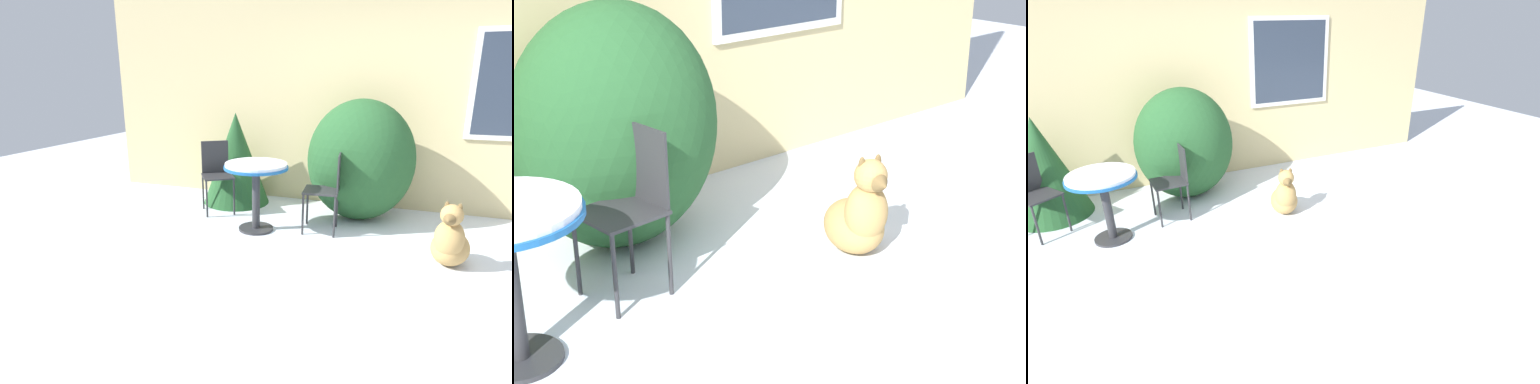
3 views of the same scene
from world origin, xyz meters
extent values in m
plane|color=silver|center=(0.00, 0.00, 0.00)|extent=(16.00, 16.00, 0.00)
ellipsoid|color=#235128|center=(-0.28, 1.62, 0.72)|extent=(1.25, 1.02, 1.44)
cylinder|color=#2D2D30|center=(-1.32, 0.84, 0.01)|extent=(0.39, 0.39, 0.03)
cube|color=#2D2D30|center=(-0.63, 1.04, 0.47)|extent=(0.40, 0.40, 0.02)
cube|color=#2D2D30|center=(-0.45, 1.06, 0.69)|extent=(0.04, 0.35, 0.41)
cylinder|color=#2D2D30|center=(-0.81, 1.20, 0.23)|extent=(0.02, 0.02, 0.46)
cylinder|color=#2D2D30|center=(-0.79, 0.86, 0.23)|extent=(0.02, 0.02, 0.46)
cylinder|color=#2D2D30|center=(-0.47, 1.23, 0.23)|extent=(0.02, 0.02, 0.46)
cylinder|color=#2D2D30|center=(-0.45, 0.89, 0.23)|extent=(0.02, 0.02, 0.46)
ellipsoid|color=tan|center=(0.66, 0.60, 0.16)|extent=(0.44, 0.49, 0.32)
ellipsoid|color=tan|center=(0.63, 0.48, 0.29)|extent=(0.31, 0.29, 0.35)
sphere|color=tan|center=(0.62, 0.46, 0.52)|extent=(0.19, 0.19, 0.19)
cone|color=brown|center=(0.58, 0.34, 0.51)|extent=(0.12, 0.09, 0.10)
ellipsoid|color=brown|center=(0.57, 0.49, 0.59)|extent=(0.05, 0.04, 0.09)
ellipsoid|color=brown|center=(0.67, 0.46, 0.59)|extent=(0.05, 0.04, 0.09)
ellipsoid|color=tan|center=(0.72, 0.79, 0.07)|extent=(0.12, 0.21, 0.06)
camera|label=1|loc=(0.09, -3.19, 1.68)|focal=28.00mm
camera|label=2|loc=(-2.48, -2.18, 2.06)|focal=55.00mm
camera|label=3|loc=(-1.24, -3.40, 2.33)|focal=28.00mm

